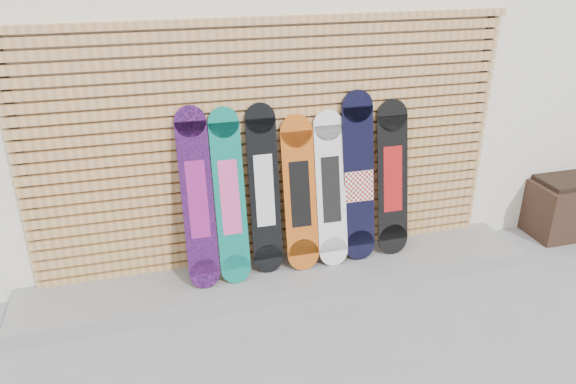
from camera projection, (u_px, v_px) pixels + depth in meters
name	position (u px, v px, depth m)	size (l,w,h in m)	color
ground	(321.00, 322.00, 4.57)	(80.00, 80.00, 0.00)	gray
building	(273.00, 31.00, 7.02)	(12.00, 5.00, 3.60)	silver
concrete_step	(282.00, 275.00, 5.10)	(4.60, 0.70, 0.12)	gray
slat_wall	(272.00, 146.00, 4.89)	(4.26, 0.08, 2.29)	tan
snowboard_0	(198.00, 199.00, 4.66)	(0.26, 0.39, 1.52)	black
snowboard_1	(230.00, 197.00, 4.73)	(0.26, 0.38, 1.49)	#0B6C5E
snowboard_2	(264.00, 191.00, 4.85)	(0.26, 0.29, 1.50)	black
snowboard_3	(300.00, 194.00, 4.93)	(0.29, 0.34, 1.37)	#BA5213
snowboard_4	(331.00, 190.00, 5.00)	(0.27, 0.34, 1.39)	silver
snowboard_5	(359.00, 179.00, 5.05)	(0.29, 0.31, 1.55)	black
snowboard_6	(392.00, 179.00, 5.15)	(0.30, 0.29, 1.44)	black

